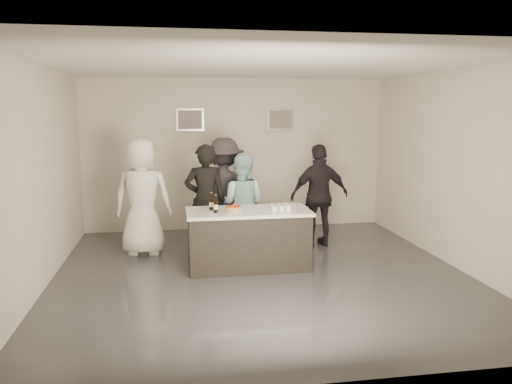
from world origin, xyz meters
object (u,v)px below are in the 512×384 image
person_main_blue (242,204)px  person_guest_back (225,191)px  bar_counter (248,239)px  cake (234,209)px  beer_bottle_b (216,204)px  beer_bottle_a (211,201)px  person_guest_right (319,196)px  person_main_black (205,201)px  person_guest_left (143,197)px

person_main_blue → person_guest_back: size_ratio=0.88×
bar_counter → person_main_blue: size_ratio=1.11×
cake → beer_bottle_b: beer_bottle_b is taller
cake → person_main_blue: (0.24, 0.96, -0.10)m
beer_bottle_a → person_main_blue: bearing=53.5°
bar_counter → person_main_blue: (0.01, 0.85, 0.39)m
person_guest_back → beer_bottle_b: bearing=98.6°
bar_counter → person_guest_right: size_ratio=1.03×
cake → beer_bottle_a: (-0.32, 0.20, 0.09)m
beer_bottle_b → person_guest_back: size_ratio=0.14×
person_main_black → person_main_blue: bearing=-164.9°
person_main_black → person_guest_back: bearing=-114.7°
bar_counter → person_guest_right: bearing=35.8°
cake → person_main_black: size_ratio=0.13×
person_main_black → person_guest_left: 1.07m
cake → beer_bottle_a: 0.39m
cake → beer_bottle_a: beer_bottle_a is taller
beer_bottle_a → person_main_black: (-0.05, 0.62, -0.10)m
beer_bottle_a → person_guest_back: bearing=76.2°
bar_counter → person_guest_right: 1.80m
person_main_black → person_guest_back: (0.39, 0.76, 0.03)m
beer_bottle_b → person_guest_back: (0.29, 1.59, -0.08)m
cake → person_main_black: bearing=114.4°
beer_bottle_a → beer_bottle_b: bearing=-76.4°
bar_counter → beer_bottle_a: size_ratio=7.15×
beer_bottle_a → person_guest_back: size_ratio=0.14×
bar_counter → beer_bottle_a: beer_bottle_a is taller
person_guest_right → person_main_blue: bearing=1.6°
person_main_blue → person_guest_back: 0.67m
bar_counter → beer_bottle_a: 0.80m
person_main_black → person_main_blue: size_ratio=1.11×
beer_bottle_a → person_guest_left: size_ratio=0.13×
person_main_blue → person_guest_right: 1.41m
bar_counter → person_guest_left: 1.98m
person_guest_left → person_main_blue: bearing=-176.6°
person_guest_right → person_guest_back: (-1.62, 0.45, 0.05)m
beer_bottle_b → person_guest_left: person_guest_left is taller
beer_bottle_b → person_guest_right: bearing=30.7°
bar_counter → person_main_black: (-0.60, 0.72, 0.48)m
beer_bottle_b → person_main_black: 0.84m
beer_bottle_a → person_guest_back: person_guest_back is taller
bar_counter → person_guest_left: size_ratio=0.96×
cake → person_main_black: (-0.37, 0.82, -0.01)m
person_guest_right → person_guest_left: bearing=-5.4°
beer_bottle_b → person_guest_right: size_ratio=0.14×
cake → person_guest_left: bearing=140.8°
beer_bottle_a → person_main_blue: person_main_blue is taller
beer_bottle_b → person_guest_back: bearing=79.7°
beer_bottle_b → person_main_black: bearing=96.8°
bar_counter → person_main_blue: bearing=89.2°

